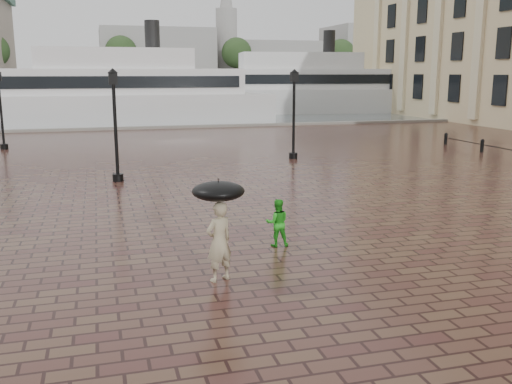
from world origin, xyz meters
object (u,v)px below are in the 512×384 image
(street_lamps, at_px, (132,115))
(child_pedestrian, at_px, (277,223))
(ferry_near, at_px, (117,93))
(adult_pedestrian, at_px, (219,242))
(ferry_far, at_px, (300,88))

(street_lamps, distance_m, child_pedestrian, 15.90)
(child_pedestrian, bearing_deg, street_lamps, -71.58)
(street_lamps, height_order, ferry_near, ferry_near)
(adult_pedestrian, relative_size, ferry_near, 0.07)
(ferry_near, height_order, ferry_far, ferry_far)
(child_pedestrian, height_order, ferry_far, ferry_far)
(adult_pedestrian, height_order, child_pedestrian, adult_pedestrian)
(child_pedestrian, xyz_separation_m, ferry_far, (17.44, 46.89, 2.05))
(adult_pedestrian, height_order, ferry_near, ferry_near)
(adult_pedestrian, bearing_deg, ferry_near, -113.37)
(ferry_near, xyz_separation_m, ferry_far, (20.00, 9.63, 0.05))
(street_lamps, bearing_deg, ferry_far, 57.36)
(adult_pedestrian, xyz_separation_m, ferry_near, (-0.62, 39.31, 1.75))
(adult_pedestrian, height_order, ferry_far, ferry_far)
(adult_pedestrian, bearing_deg, ferry_far, -135.87)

